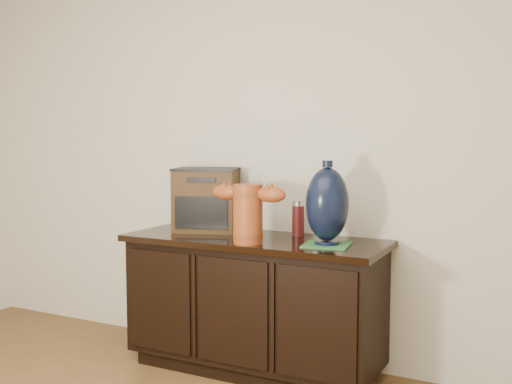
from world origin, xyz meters
The scene contains 6 objects.
sideboard centered at (0.00, 2.23, 0.39)m, with size 1.46×0.56×0.75m.
terracotta_vessel centered at (0.05, 2.05, 0.93)m, with size 0.43×0.16×0.31m.
tv_radio centered at (-0.37, 2.33, 0.94)m, with size 0.45×0.40×0.37m.
green_mat centered at (0.44, 2.18, 0.76)m, with size 0.23×0.23×0.01m, color #2F6934.
lamp_base centered at (0.44, 2.18, 0.97)m, with size 0.25×0.25×0.43m.
spray_can centered at (0.19, 2.39, 0.85)m, with size 0.07×0.07×0.20m.
Camera 1 is at (1.49, -0.68, 1.31)m, focal length 42.00 mm.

